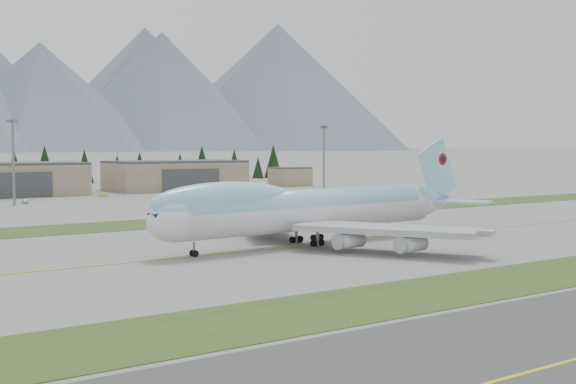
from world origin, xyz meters
TOP-DOWN VIEW (x-y plane):
  - ground at (0.00, 0.00)m, footprint 7000.00×7000.00m
  - grass_strip_near at (0.00, -38.00)m, footprint 400.00×14.00m
  - grass_strip_far at (0.00, 45.00)m, footprint 400.00×18.00m
  - taxiway_line_main at (0.00, 0.00)m, footprint 400.00×0.40m
  - boeing_747_freighter at (-0.83, 1.41)m, footprint 67.04×57.82m
  - hangar_center at (-15.00, 149.90)m, footprint 48.00×26.60m
  - hangar_right at (45.00, 149.90)m, footprint 48.00×26.60m
  - control_shed at (95.00, 148.00)m, footprint 14.00×12.00m
  - service_vehicle_a at (-17.75, 115.36)m, footprint 1.66×3.77m
  - service_vehicle_b at (9.86, 129.05)m, footprint 3.94×2.55m
  - service_vehicle_c at (60.07, 128.50)m, footprint 3.49×4.99m
  - conifer_belt at (1.65, 211.53)m, footprint 269.37×15.50m

SIDE VIEW (x-z plane):
  - ground at x=0.00m, z-range 0.00..0.00m
  - grass_strip_near at x=0.00m, z-range -0.04..0.04m
  - grass_strip_far at x=0.00m, z-range -0.04..0.04m
  - taxiway_line_main at x=0.00m, z-range -0.01..0.01m
  - service_vehicle_a at x=-17.75m, z-range -0.63..0.63m
  - service_vehicle_b at x=9.86m, z-range -0.61..0.61m
  - service_vehicle_c at x=60.07m, z-range -0.67..0.67m
  - control_shed at x=95.00m, z-range 0.00..7.60m
  - hangar_center at x=-15.00m, z-range -0.01..10.79m
  - hangar_right at x=45.00m, z-range -0.01..10.79m
  - boeing_747_freighter at x=-0.83m, z-range -3.01..14.67m
  - conifer_belt at x=1.65m, z-range -1.07..15.91m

